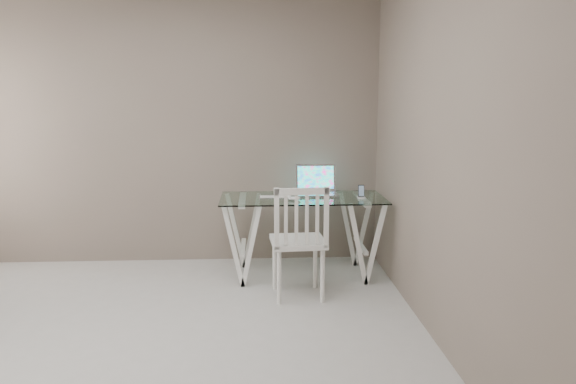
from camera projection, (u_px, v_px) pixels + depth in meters
name	position (u px, v px, depth m)	size (l,w,h in m)	color
room	(111.00, 88.00, 3.28)	(4.50, 4.52, 2.71)	#AFACA7
desk	(302.00, 236.00, 5.21)	(1.50, 0.70, 0.75)	silver
chair	(299.00, 237.00, 4.58)	(0.47, 0.47, 0.96)	white
laptop	(317.00, 187.00, 5.33)	(0.39, 0.33, 0.27)	#B4B4B8
keyboard	(275.00, 197.00, 5.14)	(0.31, 0.13, 0.01)	silver
mouse	(294.00, 198.00, 5.00)	(0.11, 0.07, 0.04)	white
phone_dock	(361.00, 195.00, 5.09)	(0.07, 0.07, 0.12)	white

